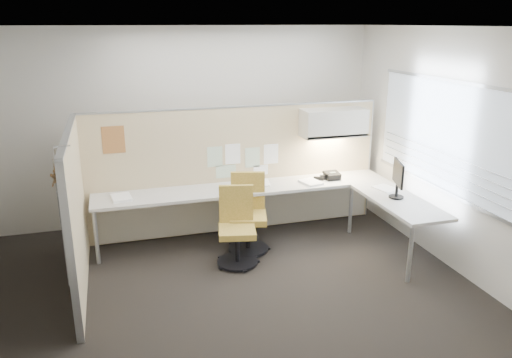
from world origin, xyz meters
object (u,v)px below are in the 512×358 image
object	(u,v)px
chair_right	(237,229)
phone	(332,176)
chair_left	(248,215)
monitor	(398,177)
desk	(272,197)

from	to	relation	value
chair_right	phone	bearing A→B (deg)	35.49
chair_left	monitor	world-z (taller)	monitor
desk	phone	distance (m)	0.95
chair_left	chair_right	size ratio (longest dim) A/B	1.05
desk	chair_right	bearing A→B (deg)	-139.57
desk	phone	world-z (taller)	phone
desk	chair_right	world-z (taller)	chair_right
chair_right	chair_left	bearing A→B (deg)	66.81
chair_right	desk	bearing A→B (deg)	52.43
chair_left	phone	distance (m)	1.40
desk	chair_right	distance (m)	0.84
desk	monitor	xyz separation A→B (m)	(1.37, -0.81, 0.40)
chair_right	phone	xyz separation A→B (m)	(1.55, 0.67, 0.34)
chair_right	monitor	bearing A→B (deg)	4.19
chair_right	phone	world-z (taller)	chair_right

